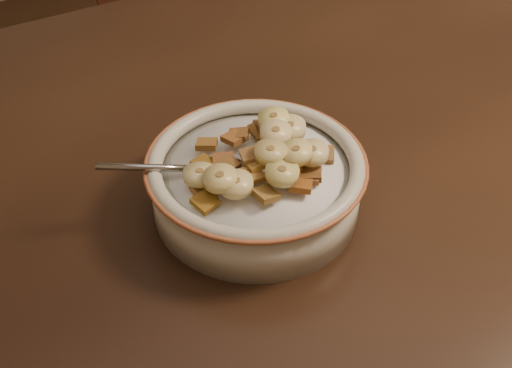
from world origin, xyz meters
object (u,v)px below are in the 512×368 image
table (390,121)px  spoon (222,169)px  cereal_bowl (256,188)px  chair (222,24)px

table → spoon: 0.28m
table → cereal_bowl: 0.25m
table → chair: (0.19, 0.75, -0.24)m
chair → cereal_bowl: chair is taller
cereal_bowl → chair: bearing=62.3°
table → chair: bearing=78.1°
table → cereal_bowl: cereal_bowl is taller
table → chair: chair is taller
chair → spoon: 0.97m
chair → table: bearing=-91.9°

